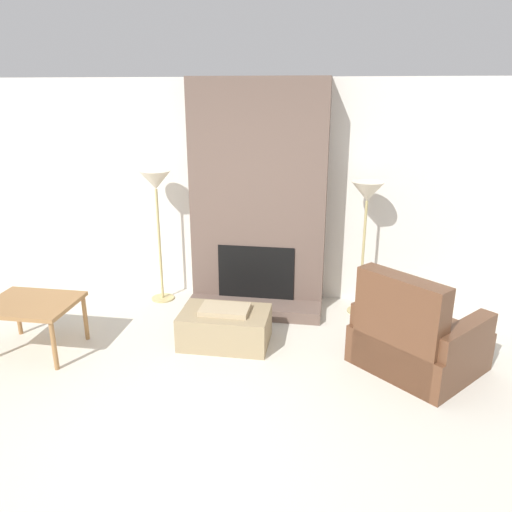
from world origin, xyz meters
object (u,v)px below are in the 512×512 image
at_px(floor_lamp_left, 156,189).
at_px(floor_lamp_right, 367,200).
at_px(ottoman, 225,327).
at_px(side_table, 31,307).
at_px(armchair, 414,341).

xyz_separation_m(floor_lamp_left, floor_lamp_right, (2.39, 0.00, -0.05)).
height_order(ottoman, side_table, side_table).
xyz_separation_m(ottoman, side_table, (-1.81, -0.44, 0.28)).
relative_size(armchair, floor_lamp_right, 0.88).
distance_m(armchair, floor_lamp_right, 1.64).
bearing_deg(armchair, floor_lamp_left, 18.10).
distance_m(floor_lamp_left, floor_lamp_right, 2.39).
height_order(armchair, floor_lamp_left, floor_lamp_left).
bearing_deg(side_table, ottoman, 13.75).
distance_m(ottoman, floor_lamp_left, 1.85).
height_order(ottoman, armchair, armchair).
height_order(armchair, side_table, armchair).
height_order(ottoman, floor_lamp_right, floor_lamp_right).
bearing_deg(side_table, armchair, 3.81).
relative_size(ottoman, armchair, 0.66).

